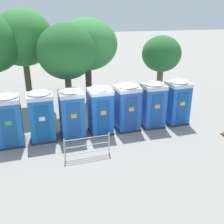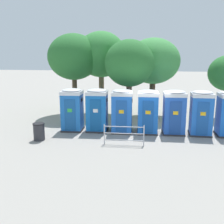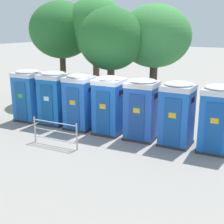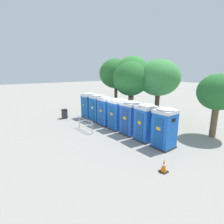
% 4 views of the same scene
% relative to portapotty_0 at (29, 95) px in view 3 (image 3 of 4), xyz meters
% --- Properties ---
extents(ground_plane, '(120.00, 120.00, 0.00)m').
position_rel_portapotty_0_xyz_m(ground_plane, '(4.47, 0.41, -1.28)').
color(ground_plane, gray).
extents(portapotty_0, '(1.29, 1.27, 2.54)m').
position_rel_portapotty_0_xyz_m(portapotty_0, '(0.00, 0.00, 0.00)').
color(portapotty_0, '#2D2D33').
rests_on(portapotty_0, ground).
extents(portapotty_1, '(1.30, 1.26, 2.54)m').
position_rel_portapotty_0_xyz_m(portapotty_1, '(1.49, 0.13, -0.00)').
color(portapotty_1, '#2D2D33').
rests_on(portapotty_1, ground).
extents(portapotty_2, '(1.27, 1.26, 2.54)m').
position_rel_portapotty_0_xyz_m(portapotty_2, '(2.98, 0.10, 0.00)').
color(portapotty_2, '#2D2D33').
rests_on(portapotty_2, ground).
extents(portapotty_3, '(1.23, 1.25, 2.54)m').
position_rel_portapotty_0_xyz_m(portapotty_3, '(4.48, 0.16, 0.00)').
color(portapotty_3, '#2D2D33').
rests_on(portapotty_3, ground).
extents(portapotty_4, '(1.31, 1.28, 2.54)m').
position_rel_portapotty_0_xyz_m(portapotty_4, '(5.97, 0.24, -0.00)').
color(portapotty_4, '#2D2D33').
rests_on(portapotty_4, ground).
extents(portapotty_5, '(1.20, 1.21, 2.54)m').
position_rel_portapotty_0_xyz_m(portapotty_5, '(7.46, 0.27, 0.00)').
color(portapotty_5, '#2D2D33').
rests_on(portapotty_5, ground).
extents(portapotty_6, '(1.25, 1.25, 2.54)m').
position_rel_portapotty_0_xyz_m(portapotty_6, '(8.95, 0.33, 0.00)').
color(portapotty_6, '#2D2D33').
rests_on(portapotty_6, ground).
extents(street_tree_0, '(3.25, 3.25, 5.49)m').
position_rel_portapotty_0_xyz_m(street_tree_0, '(3.13, 2.73, 2.63)').
color(street_tree_0, brown).
rests_on(street_tree_0, ground).
extents(street_tree_1, '(3.84, 3.84, 5.68)m').
position_rel_portapotty_0_xyz_m(street_tree_1, '(4.67, 4.72, 2.73)').
color(street_tree_1, '#4C3826').
rests_on(street_tree_1, ground).
extents(street_tree_2, '(3.82, 3.82, 6.02)m').
position_rel_portapotty_0_xyz_m(street_tree_2, '(-1.13, 4.26, 3.03)').
color(street_tree_2, '#4C3826').
rests_on(street_tree_2, ground).
extents(street_tree_3, '(3.69, 3.69, 6.22)m').
position_rel_portapotty_0_xyz_m(street_tree_3, '(0.77, 5.11, 3.20)').
color(street_tree_3, brown).
rests_on(street_tree_3, ground).
extents(event_barrier, '(2.06, 0.15, 1.05)m').
position_rel_portapotty_0_xyz_m(event_barrier, '(3.36, -2.15, -0.72)').
color(event_barrier, '#B7B7BC').
rests_on(event_barrier, ground).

